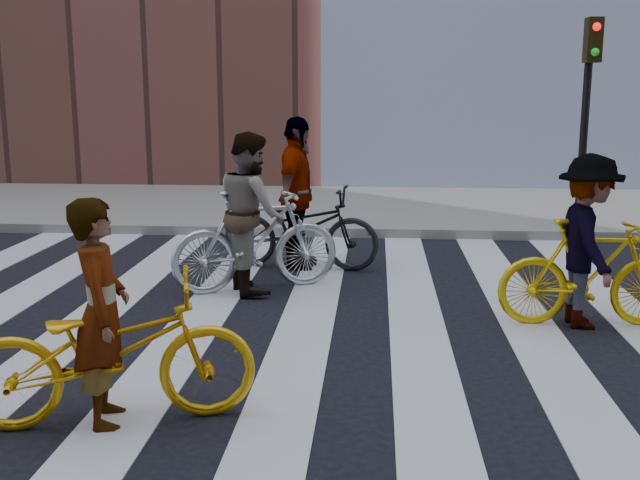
# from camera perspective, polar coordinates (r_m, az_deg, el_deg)

# --- Properties ---
(ground) EXTENTS (100.00, 100.00, 0.00)m
(ground) POSITION_cam_1_polar(r_m,az_deg,el_deg) (6.98, -6.09, -7.91)
(ground) COLOR black
(ground) RESTS_ON ground
(sidewalk_far) EXTENTS (100.00, 5.00, 0.15)m
(sidewalk_far) POSITION_cam_1_polar(r_m,az_deg,el_deg) (14.20, -0.68, 2.50)
(sidewalk_far) COLOR gray
(sidewalk_far) RESTS_ON ground
(zebra_crosswalk) EXTENTS (8.25, 10.00, 0.01)m
(zebra_crosswalk) POSITION_cam_1_polar(r_m,az_deg,el_deg) (6.98, -6.09, -7.86)
(zebra_crosswalk) COLOR silver
(zebra_crosswalk) RESTS_ON ground
(traffic_signal) EXTENTS (0.22, 0.42, 3.33)m
(traffic_signal) POSITION_cam_1_polar(r_m,az_deg,el_deg) (12.21, 19.76, 10.74)
(traffic_signal) COLOR black
(traffic_signal) RESTS_ON ground
(bike_yellow_left) EXTENTS (2.11, 1.19, 1.05)m
(bike_yellow_left) POSITION_cam_1_polar(r_m,az_deg,el_deg) (5.44, -15.66, -8.17)
(bike_yellow_left) COLOR #F2AD0D
(bike_yellow_left) RESTS_ON ground
(bike_silver_mid) EXTENTS (2.02, 1.31, 1.18)m
(bike_silver_mid) POSITION_cam_1_polar(r_m,az_deg,el_deg) (8.61, -4.89, -0.03)
(bike_silver_mid) COLOR silver
(bike_silver_mid) RESTS_ON ground
(bike_yellow_right) EXTENTS (1.80, 0.56, 1.07)m
(bike_yellow_right) POSITION_cam_1_polar(r_m,az_deg,el_deg) (7.79, 19.91, -2.37)
(bike_yellow_right) COLOR yellow
(bike_yellow_right) RESTS_ON ground
(bike_dark_rear) EXTENTS (2.12, 0.96, 1.08)m
(bike_dark_rear) POSITION_cam_1_polar(r_m,az_deg,el_deg) (9.66, -1.50, 0.95)
(bike_dark_rear) COLOR black
(bike_dark_rear) RESTS_ON ground
(rider_left) EXTENTS (0.52, 0.66, 1.60)m
(rider_left) POSITION_cam_1_polar(r_m,az_deg,el_deg) (5.37, -16.32, -5.35)
(rider_left) COLOR slate
(rider_left) RESTS_ON ground
(rider_mid) EXTENTS (1.00, 1.10, 1.83)m
(rider_mid) POSITION_cam_1_polar(r_m,az_deg,el_deg) (8.56, -5.26, 2.11)
(rider_mid) COLOR slate
(rider_mid) RESTS_ON ground
(rider_right) EXTENTS (0.66, 1.12, 1.70)m
(rider_right) POSITION_cam_1_polar(r_m,az_deg,el_deg) (7.71, 19.71, -0.11)
(rider_right) COLOR slate
(rider_right) RESTS_ON ground
(rider_rear) EXTENTS (0.61, 1.20, 1.96)m
(rider_rear) POSITION_cam_1_polar(r_m,az_deg,el_deg) (9.59, -1.81, 3.54)
(rider_rear) COLOR slate
(rider_rear) RESTS_ON ground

